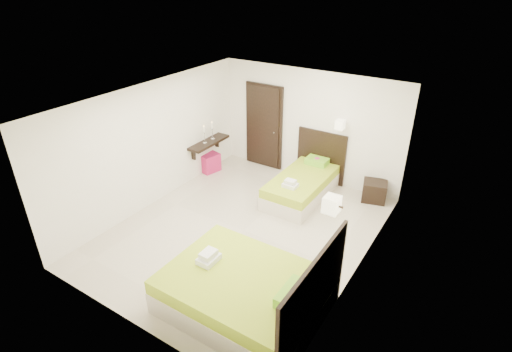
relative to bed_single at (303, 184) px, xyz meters
The scene contains 7 objects.
floor 1.89m from the bed_single, 101.40° to the right, with size 5.50×5.50×0.00m, color beige.
bed_single is the anchor object (origin of this frame).
bed_double 3.55m from the bed_single, 76.77° to the right, with size 2.28×1.94×1.88m.
nightstand 1.55m from the bed_single, 25.58° to the left, with size 0.50×0.45×0.45m, color black.
ottoman 2.58m from the bed_single, behind, with size 0.46×0.46×0.46m, color #AA164E.
door 1.94m from the bed_single, 151.10° to the left, with size 1.02×0.15×2.14m.
console_shelf 2.52m from the bed_single, behind, with size 0.35×1.20×0.78m.
Camera 1 is at (3.65, -5.27, 4.57)m, focal length 28.00 mm.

